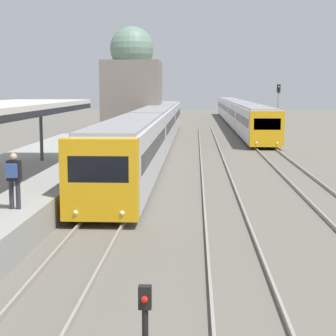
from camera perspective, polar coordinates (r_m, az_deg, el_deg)
The scene contains 6 objects.
person_on_platform at distance 17.03m, azimuth -15.40°, elevation -0.81°, with size 0.40×0.40×1.66m.
train_near at distance 42.58m, azimuth -1.37°, elevation 4.25°, with size 2.54×49.58×3.07m.
train_far at distance 71.74m, azimuth 7.05°, elevation 5.72°, with size 2.54×60.07×3.03m.
signal_post_near at distance 8.87m, azimuth -2.34°, elevation -15.48°, with size 0.20×0.21×1.59m.
signal_mast_far at distance 48.32m, azimuth 11.13°, elevation 6.20°, with size 0.28×0.29×4.90m.
distant_domed_building at distance 52.78m, azimuth -3.66°, elevation 8.24°, with size 5.27×5.27×10.22m.
Camera 1 is at (3.10, -3.95, 4.54)m, focal length 60.00 mm.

